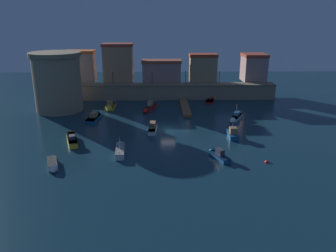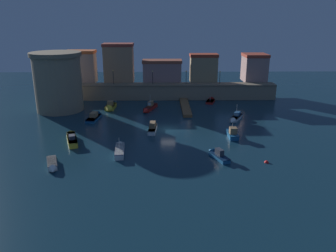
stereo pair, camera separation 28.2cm
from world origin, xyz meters
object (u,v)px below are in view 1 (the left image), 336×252
at_px(moored_boat_6, 232,133).
at_px(moored_boat_7, 120,149).
at_px(moored_boat_10, 153,127).
at_px(quay_lamp_1, 152,75).
at_px(mooring_buoy_0, 267,162).
at_px(moored_boat_3, 72,138).
at_px(moored_boat_2, 217,154).
at_px(quay_lamp_2, 186,75).
at_px(moored_boat_4, 53,165).
at_px(moored_boat_8, 149,108).
at_px(moored_boat_1, 95,116).
at_px(moored_boat_9, 110,107).
at_px(quay_lamp_0, 113,75).
at_px(moored_boat_5, 210,101).
at_px(quay_lamp_3, 219,75).
at_px(mooring_buoy_1, 54,158).
at_px(moored_boat_0, 235,118).
at_px(fortress_tower, 58,82).

distance_m(moored_boat_6, moored_boat_7, 18.45).
height_order(moored_boat_6, moored_boat_10, moored_boat_6).
bearing_deg(quay_lamp_1, mooring_buoy_0, -66.17).
bearing_deg(moored_boat_10, moored_boat_3, 115.93).
height_order(quay_lamp_1, moored_boat_2, quay_lamp_1).
bearing_deg(moored_boat_10, quay_lamp_2, -12.96).
height_order(quay_lamp_2, moored_boat_2, quay_lamp_2).
bearing_deg(moored_boat_4, quay_lamp_2, 132.56).
xyz_separation_m(moored_boat_4, moored_boat_8, (11.49, 27.23, 0.18)).
relative_size(moored_boat_1, moored_boat_4, 1.36).
xyz_separation_m(moored_boat_4, moored_boat_9, (3.31, 27.91, 0.16)).
distance_m(quay_lamp_2, mooring_buoy_0, 37.55).
height_order(quay_lamp_0, moored_boat_6, quay_lamp_0).
distance_m(quay_lamp_2, moored_boat_5, 8.27).
bearing_deg(moored_boat_9, quay_lamp_2, 122.20).
bearing_deg(quay_lamp_0, mooring_buoy_0, -55.38).
bearing_deg(quay_lamp_1, moored_boat_2, -74.23).
distance_m(quay_lamp_3, mooring_buoy_0, 36.62).
height_order(moored_boat_2, mooring_buoy_1, moored_boat_2).
distance_m(moored_boat_7, moored_boat_8, 22.39).
bearing_deg(moored_boat_9, moored_boat_10, 37.20).
xyz_separation_m(moored_boat_6, moored_boat_10, (-12.81, 3.05, 0.01)).
relative_size(moored_boat_8, moored_boat_9, 1.26).
distance_m(moored_boat_5, mooring_buoy_1, 40.38).
height_order(quay_lamp_1, moored_boat_0, quay_lamp_1).
height_order(moored_boat_6, moored_boat_7, moored_boat_7).
relative_size(moored_boat_0, mooring_buoy_1, 8.17).
bearing_deg(quay_lamp_3, moored_boat_9, -158.88).
bearing_deg(mooring_buoy_1, fortress_tower, 103.70).
height_order(quay_lamp_2, moored_boat_9, quay_lamp_2).
bearing_deg(moored_boat_6, fortress_tower, 63.63).
bearing_deg(moored_boat_5, quay_lamp_0, 99.50).
xyz_separation_m(quay_lamp_0, quay_lamp_1, (9.00, -0.00, -0.11)).
distance_m(quay_lamp_3, moored_boat_0, 17.90).
distance_m(quay_lamp_3, moored_boat_8, 19.45).
bearing_deg(moored_boat_1, quay_lamp_3, -52.93).
bearing_deg(quay_lamp_2, mooring_buoy_1, -120.89).
xyz_separation_m(quay_lamp_0, moored_boat_7, (5.11, -32.12, -5.26)).
bearing_deg(moored_boat_7, quay_lamp_0, 4.53).
relative_size(quay_lamp_2, mooring_buoy_1, 4.37).
bearing_deg(moored_boat_10, moored_boat_5, -28.39).
xyz_separation_m(quay_lamp_1, quay_lamp_3, (15.48, 0.00, -0.10)).
bearing_deg(moored_boat_2, quay_lamp_2, -19.07).
xyz_separation_m(quay_lamp_2, moored_boat_6, (5.70, -25.71, -5.05)).
xyz_separation_m(moored_boat_0, mooring_buoy_0, (0.20, -19.04, -0.40)).
height_order(moored_boat_4, moored_boat_10, moored_boat_10).
height_order(moored_boat_3, moored_boat_4, moored_boat_3).
bearing_deg(moored_boat_10, quay_lamp_3, -28.82).
bearing_deg(mooring_buoy_0, moored_boat_6, 103.81).
height_order(moored_boat_4, moored_boat_7, moored_boat_7).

